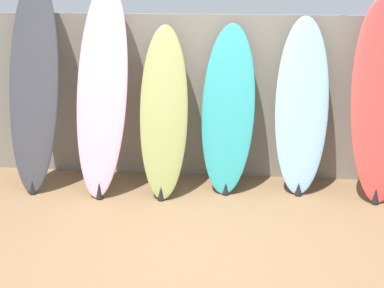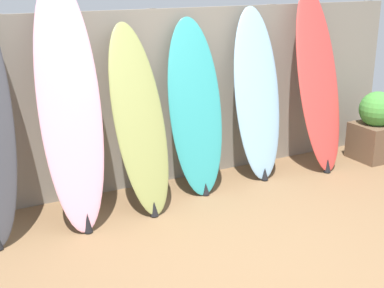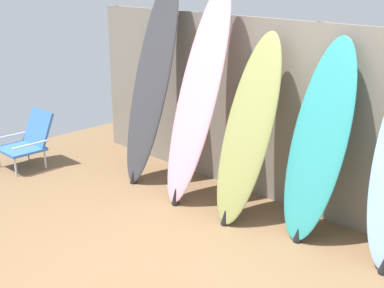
# 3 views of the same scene
# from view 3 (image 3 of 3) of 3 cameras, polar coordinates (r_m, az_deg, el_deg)

# --- Properties ---
(fence_back) EXTENTS (6.08, 0.11, 1.80)m
(fence_back) POSITION_cam_3_polar(r_m,az_deg,el_deg) (5.03, 12.80, 2.31)
(fence_back) COLOR gray
(fence_back) RESTS_ON ground
(surfboard_charcoal_0) EXTENTS (0.55, 0.72, 2.23)m
(surfboard_charcoal_0) POSITION_cam_3_polar(r_m,az_deg,el_deg) (5.76, -4.32, 6.87)
(surfboard_charcoal_0) COLOR #38383D
(surfboard_charcoal_0) RESTS_ON ground
(surfboard_pink_1) EXTENTS (0.60, 0.79, 2.16)m
(surfboard_pink_1) POSITION_cam_3_polar(r_m,az_deg,el_deg) (5.22, 0.64, 5.25)
(surfboard_pink_1) COLOR pink
(surfboard_pink_1) RESTS_ON ground
(surfboard_olive_2) EXTENTS (0.53, 0.73, 1.72)m
(surfboard_olive_2) POSITION_cam_3_polar(r_m,az_deg,el_deg) (4.87, 6.02, 1.54)
(surfboard_olive_2) COLOR olive
(surfboard_olive_2) RESTS_ON ground
(surfboard_teal_3) EXTENTS (0.60, 0.58, 1.73)m
(surfboard_teal_3) POSITION_cam_3_polar(r_m,az_deg,el_deg) (4.61, 13.35, 0.20)
(surfboard_teal_3) COLOR teal
(surfboard_teal_3) RESTS_ON ground
(beach_chair) EXTENTS (0.50, 0.56, 0.65)m
(beach_chair) POSITION_cam_3_polar(r_m,az_deg,el_deg) (6.56, -17.03, 0.48)
(beach_chair) COLOR silver
(beach_chair) RESTS_ON ground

